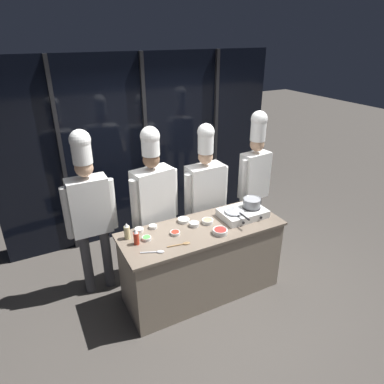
{
  "coord_description": "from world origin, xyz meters",
  "views": [
    {
      "loc": [
        -1.64,
        -2.9,
        2.94
      ],
      "look_at": [
        0.0,
        0.25,
        1.26
      ],
      "focal_mm": 32.0,
      "sensor_mm": 36.0,
      "label": 1
    }
  ],
  "objects_px": {
    "prep_bowl_garlic": "(139,230)",
    "serving_spoon_slotted": "(183,244)",
    "prep_bowl_mushrooms": "(208,221)",
    "prep_bowl_noodles": "(184,220)",
    "chef_head": "(89,204)",
    "chef_pastry": "(255,172)",
    "serving_spoon_solid": "(157,252)",
    "squeeze_bottle_oil": "(127,231)",
    "frying_pan": "(235,210)",
    "prep_bowl_scallions": "(147,238)",
    "squeeze_bottle_chili": "(136,237)",
    "prep_bowl_bell_pepper": "(220,231)",
    "prep_bowl_bean_sprouts": "(153,226)",
    "prep_bowl_chili_flakes": "(175,233)",
    "portable_stove": "(243,213)",
    "chef_sous": "(153,197)",
    "chef_line": "(205,189)",
    "prep_bowl_rice": "(194,224)",
    "stock_pot": "(252,202)"
  },
  "relations": [
    {
      "from": "prep_bowl_rice",
      "to": "serving_spoon_slotted",
      "type": "distance_m",
      "value": 0.39
    },
    {
      "from": "prep_bowl_bean_sprouts",
      "to": "prep_bowl_chili_flakes",
      "type": "xyz_separation_m",
      "value": [
        0.17,
        -0.24,
        -0.0
      ]
    },
    {
      "from": "prep_bowl_garlic",
      "to": "prep_bowl_chili_flakes",
      "type": "bearing_deg",
      "value": -36.03
    },
    {
      "from": "chef_head",
      "to": "chef_pastry",
      "type": "relative_size",
      "value": 1.01
    },
    {
      "from": "portable_stove",
      "to": "prep_bowl_noodles",
      "type": "bearing_deg",
      "value": 162.55
    },
    {
      "from": "portable_stove",
      "to": "prep_bowl_noodles",
      "type": "relative_size",
      "value": 3.91
    },
    {
      "from": "portable_stove",
      "to": "prep_bowl_chili_flakes",
      "type": "bearing_deg",
      "value": 179.17
    },
    {
      "from": "prep_bowl_mushrooms",
      "to": "chef_pastry",
      "type": "relative_size",
      "value": 0.07
    },
    {
      "from": "prep_bowl_mushrooms",
      "to": "prep_bowl_noodles",
      "type": "distance_m",
      "value": 0.28
    },
    {
      "from": "prep_bowl_bell_pepper",
      "to": "prep_bowl_bean_sprouts",
      "type": "relative_size",
      "value": 1.78
    },
    {
      "from": "prep_bowl_bell_pepper",
      "to": "chef_sous",
      "type": "distance_m",
      "value": 0.92
    },
    {
      "from": "squeeze_bottle_chili",
      "to": "prep_bowl_bell_pepper",
      "type": "bearing_deg",
      "value": -14.62
    },
    {
      "from": "chef_head",
      "to": "prep_bowl_chili_flakes",
      "type": "bearing_deg",
      "value": 141.45
    },
    {
      "from": "squeeze_bottle_chili",
      "to": "chef_pastry",
      "type": "xyz_separation_m",
      "value": [
        1.9,
        0.52,
        0.19
      ]
    },
    {
      "from": "frying_pan",
      "to": "prep_bowl_chili_flakes",
      "type": "height_order",
      "value": "frying_pan"
    },
    {
      "from": "prep_bowl_scallions",
      "to": "prep_bowl_noodles",
      "type": "bearing_deg",
      "value": 17.01
    },
    {
      "from": "prep_bowl_scallions",
      "to": "prep_bowl_chili_flakes",
      "type": "bearing_deg",
      "value": -7.76
    },
    {
      "from": "portable_stove",
      "to": "prep_bowl_bean_sprouts",
      "type": "height_order",
      "value": "portable_stove"
    },
    {
      "from": "prep_bowl_scallions",
      "to": "chef_head",
      "type": "xyz_separation_m",
      "value": [
        -0.45,
        0.58,
        0.25
      ]
    },
    {
      "from": "prep_bowl_chili_flakes",
      "to": "squeeze_bottle_chili",
      "type": "bearing_deg",
      "value": 177.96
    },
    {
      "from": "serving_spoon_solid",
      "to": "chef_line",
      "type": "height_order",
      "value": "chef_line"
    },
    {
      "from": "serving_spoon_solid",
      "to": "prep_bowl_bell_pepper",
      "type": "bearing_deg",
      "value": 0.6
    },
    {
      "from": "stock_pot",
      "to": "prep_bowl_scallions",
      "type": "bearing_deg",
      "value": 177.6
    },
    {
      "from": "frying_pan",
      "to": "chef_pastry",
      "type": "bearing_deg",
      "value": 38.44
    },
    {
      "from": "squeeze_bottle_chili",
      "to": "prep_bowl_scallions",
      "type": "distance_m",
      "value": 0.14
    },
    {
      "from": "prep_bowl_bell_pepper",
      "to": "serving_spoon_slotted",
      "type": "distance_m",
      "value": 0.46
    },
    {
      "from": "chef_line",
      "to": "frying_pan",
      "type": "bearing_deg",
      "value": 96.1
    },
    {
      "from": "frying_pan",
      "to": "prep_bowl_rice",
      "type": "relative_size",
      "value": 3.64
    },
    {
      "from": "prep_bowl_garlic",
      "to": "serving_spoon_slotted",
      "type": "bearing_deg",
      "value": -54.91
    },
    {
      "from": "serving_spoon_slotted",
      "to": "chef_sous",
      "type": "height_order",
      "value": "chef_sous"
    },
    {
      "from": "prep_bowl_rice",
      "to": "chef_sous",
      "type": "height_order",
      "value": "chef_sous"
    },
    {
      "from": "squeeze_bottle_chili",
      "to": "serving_spoon_solid",
      "type": "bearing_deg",
      "value": -61.09
    },
    {
      "from": "prep_bowl_garlic",
      "to": "chef_sous",
      "type": "bearing_deg",
      "value": 45.41
    },
    {
      "from": "prep_bowl_mushrooms",
      "to": "prep_bowl_noodles",
      "type": "relative_size",
      "value": 0.97
    },
    {
      "from": "serving_spoon_slotted",
      "to": "chef_line",
      "type": "bearing_deg",
      "value": 47.98
    },
    {
      "from": "prep_bowl_scallions",
      "to": "squeeze_bottle_chili",
      "type": "bearing_deg",
      "value": -167.15
    },
    {
      "from": "prep_bowl_garlic",
      "to": "prep_bowl_noodles",
      "type": "xyz_separation_m",
      "value": [
        0.54,
        -0.04,
        0.0
      ]
    },
    {
      "from": "prep_bowl_noodles",
      "to": "stock_pot",
      "type": "bearing_deg",
      "value": -14.87
    },
    {
      "from": "chef_pastry",
      "to": "serving_spoon_solid",
      "type": "bearing_deg",
      "value": 17.01
    },
    {
      "from": "prep_bowl_bell_pepper",
      "to": "serving_spoon_slotted",
      "type": "height_order",
      "value": "prep_bowl_bell_pepper"
    },
    {
      "from": "prep_bowl_chili_flakes",
      "to": "chef_pastry",
      "type": "distance_m",
      "value": 1.58
    },
    {
      "from": "prep_bowl_mushrooms",
      "to": "frying_pan",
      "type": "bearing_deg",
      "value": -10.82
    },
    {
      "from": "squeeze_bottle_oil",
      "to": "chef_sous",
      "type": "xyz_separation_m",
      "value": [
        0.46,
        0.39,
        0.14
      ]
    },
    {
      "from": "squeeze_bottle_oil",
      "to": "prep_bowl_scallions",
      "type": "relative_size",
      "value": 1.85
    },
    {
      "from": "stock_pot",
      "to": "prep_bowl_bean_sprouts",
      "type": "xyz_separation_m",
      "value": [
        -1.18,
        0.25,
        -0.14
      ]
    },
    {
      "from": "serving_spoon_solid",
      "to": "squeeze_bottle_oil",
      "type": "bearing_deg",
      "value": 115.33
    },
    {
      "from": "frying_pan",
      "to": "prep_bowl_rice",
      "type": "distance_m",
      "value": 0.51
    },
    {
      "from": "prep_bowl_garlic",
      "to": "prep_bowl_scallions",
      "type": "relative_size",
      "value": 0.98
    },
    {
      "from": "portable_stove",
      "to": "prep_bowl_rice",
      "type": "xyz_separation_m",
      "value": [
        -0.62,
        0.07,
        -0.02
      ]
    },
    {
      "from": "prep_bowl_noodles",
      "to": "squeeze_bottle_chili",
      "type": "bearing_deg",
      "value": -163.76
    }
  ]
}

